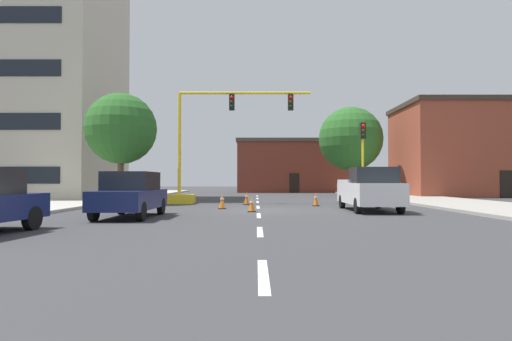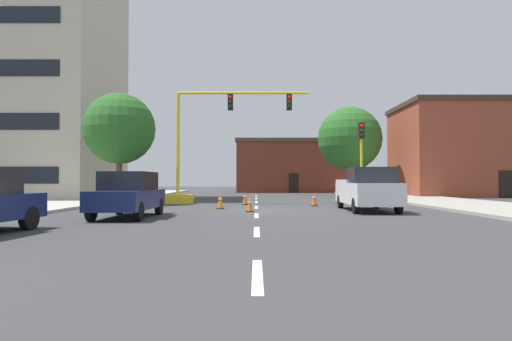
{
  "view_description": "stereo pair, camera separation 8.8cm",
  "coord_description": "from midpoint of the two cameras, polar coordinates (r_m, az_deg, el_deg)",
  "views": [
    {
      "loc": [
        -0.11,
        -20.56,
        1.41
      ],
      "look_at": [
        -0.11,
        5.85,
        2.01
      ],
      "focal_mm": 30.72,
      "sensor_mm": 36.0,
      "label": 1
    },
    {
      "loc": [
        -0.02,
        -20.56,
        1.41
      ],
      "look_at": [
        -0.11,
        5.85,
        2.01
      ],
      "focal_mm": 30.72,
      "sensor_mm": 36.0,
      "label": 2
    }
  ],
  "objects": [
    {
      "name": "traffic_signal_gantry",
      "position": [
        26.84,
        -7.68,
        0.47
      ],
      "size": [
        8.88,
        1.2,
        6.83
      ],
      "color": "yellow",
      "rests_on": "ground_plane"
    },
    {
      "name": "sedan_navy_near_left",
      "position": [
        17.39,
        -16.13,
        -2.97
      ],
      "size": [
        1.9,
        4.52,
        1.74
      ],
      "color": "navy",
      "rests_on": "ground_plane"
    },
    {
      "name": "traffic_light_pole_right",
      "position": [
        26.5,
        13.64,
        3.33
      ],
      "size": [
        0.32,
        0.47,
        4.8
      ],
      "color": "yellow",
      "rests_on": "ground_plane"
    },
    {
      "name": "traffic_cone_roadside_c",
      "position": [
        21.72,
        -4.57,
        -4.0
      ],
      "size": [
        0.36,
        0.36,
        0.78
      ],
      "color": "black",
      "rests_on": "ground_plane"
    },
    {
      "name": "building_row_right",
      "position": [
        43.94,
        26.98,
        2.4
      ],
      "size": [
        13.99,
        8.87,
        8.24
      ],
      "color": "brown",
      "rests_on": "ground_plane"
    },
    {
      "name": "pickup_truck_white",
      "position": [
        20.9,
        14.37,
        -2.45
      ],
      "size": [
        2.09,
        5.43,
        1.99
      ],
      "color": "white",
      "rests_on": "ground_plane"
    },
    {
      "name": "sidewalk_right",
      "position": [
        30.93,
        22.48,
        -3.68
      ],
      "size": [
        6.0,
        56.0,
        0.14
      ],
      "primitive_type": "cube",
      "color": "#9E998E",
      "rests_on": "ground_plane"
    },
    {
      "name": "building_tall_left",
      "position": [
        39.71,
        -29.32,
        12.33
      ],
      "size": [
        15.63,
        10.95,
        21.29
      ],
      "color": "beige",
      "rests_on": "ground_plane"
    },
    {
      "name": "lane_stripe_seg_4",
      "position": [
        28.59,
        0.13,
        -4.11
      ],
      "size": [
        0.16,
        2.4,
        0.01
      ],
      "primitive_type": "cube",
      "color": "silver",
      "rests_on": "ground_plane"
    },
    {
      "name": "traffic_cone_roadside_a",
      "position": [
        25.35,
        -1.33,
        -3.63
      ],
      "size": [
        0.36,
        0.36,
        0.77
      ],
      "color": "black",
      "rests_on": "ground_plane"
    },
    {
      "name": "tree_right_far",
      "position": [
        41.23,
        12.15,
        4.06
      ],
      "size": [
        5.85,
        5.85,
        8.17
      ],
      "color": "#4C3823",
      "rests_on": "ground_plane"
    },
    {
      "name": "lane_stripe_seg_5",
      "position": [
        34.09,
        0.11,
        -3.66
      ],
      "size": [
        0.16,
        2.4,
        0.01
      ],
      "primitive_type": "cube",
      "color": "silver",
      "rests_on": "ground_plane"
    },
    {
      "name": "sidewalk_left",
      "position": [
        30.88,
        -22.27,
        -3.69
      ],
      "size": [
        6.0,
        56.0,
        0.14
      ],
      "primitive_type": "cube",
      "color": "#B2ADA3",
      "rests_on": "ground_plane"
    },
    {
      "name": "lane_stripe_seg_0",
      "position": [
        6.71,
        0.56,
        -13.42
      ],
      "size": [
        0.16,
        2.4,
        0.01
      ],
      "primitive_type": "cube",
      "color": "silver",
      "rests_on": "ground_plane"
    },
    {
      "name": "ground_plane",
      "position": [
        20.61,
        0.18,
        -5.22
      ],
      "size": [
        160.0,
        160.0,
        0.0
      ],
      "primitive_type": "plane",
      "color": "#38383A"
    },
    {
      "name": "lane_stripe_seg_3",
      "position": [
        23.1,
        0.16,
        -4.79
      ],
      "size": [
        0.16,
        2.4,
        0.01
      ],
      "primitive_type": "cube",
      "color": "silver",
      "rests_on": "ground_plane"
    },
    {
      "name": "lane_stripe_seg_2",
      "position": [
        17.61,
        0.21,
        -5.88
      ],
      "size": [
        0.16,
        2.4,
        0.01
      ],
      "primitive_type": "cube",
      "color": "silver",
      "rests_on": "ground_plane"
    },
    {
      "name": "traffic_cone_roadside_d",
      "position": [
        19.61,
        -0.68,
        -4.44
      ],
      "size": [
        0.36,
        0.36,
        0.68
      ],
      "color": "black",
      "rests_on": "ground_plane"
    },
    {
      "name": "traffic_cone_roadside_b",
      "position": [
        24.3,
        7.7,
        -3.73
      ],
      "size": [
        0.36,
        0.36,
        0.76
      ],
      "color": "black",
      "rests_on": "ground_plane"
    },
    {
      "name": "tree_left_near",
      "position": [
        27.36,
        -17.27,
        5.21
      ],
      "size": [
        4.21,
        4.21,
        6.6
      ],
      "color": "brown",
      "rests_on": "ground_plane"
    },
    {
      "name": "lane_stripe_seg_6",
      "position": [
        39.58,
        0.09,
        -3.33
      ],
      "size": [
        0.16,
        2.4,
        0.01
      ],
      "primitive_type": "cube",
      "color": "silver",
      "rests_on": "ground_plane"
    },
    {
      "name": "lane_stripe_seg_1",
      "position": [
        12.14,
        0.3,
        -7.95
      ],
      "size": [
        0.16,
        2.4,
        0.01
      ],
      "primitive_type": "cube",
      "color": "silver",
      "rests_on": "ground_plane"
    },
    {
      "name": "building_brick_center",
      "position": [
        53.46,
        4.57,
        0.54
      ],
      "size": [
        13.15,
        8.61,
        6.21
      ],
      "color": "brown",
      "rests_on": "ground_plane"
    }
  ]
}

